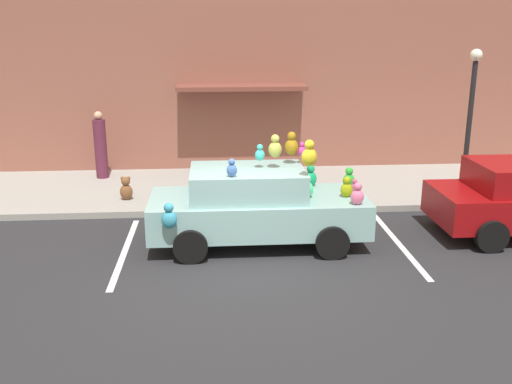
% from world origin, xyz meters
% --- Properties ---
extents(ground_plane, '(60.00, 60.00, 0.00)m').
position_xyz_m(ground_plane, '(0.00, 0.00, 0.00)').
color(ground_plane, '#262628').
extents(sidewalk, '(24.00, 4.00, 0.15)m').
position_xyz_m(sidewalk, '(0.00, 5.00, 0.07)').
color(sidewalk, gray).
rests_on(sidewalk, ground).
extents(storefront_building, '(24.00, 1.25, 6.40)m').
position_xyz_m(storefront_building, '(0.00, 7.14, 3.19)').
color(storefront_building, brown).
rests_on(storefront_building, ground).
extents(parking_stripe_front, '(0.12, 3.60, 0.01)m').
position_xyz_m(parking_stripe_front, '(3.19, 1.00, 0.00)').
color(parking_stripe_front, silver).
rests_on(parking_stripe_front, ground).
extents(parking_stripe_rear, '(0.12, 3.60, 0.01)m').
position_xyz_m(parking_stripe_rear, '(-2.25, 1.00, 0.00)').
color(parking_stripe_rear, silver).
rests_on(parking_stripe_rear, ground).
extents(plush_covered_car, '(4.25, 2.08, 2.23)m').
position_xyz_m(plush_covered_car, '(0.34, 1.22, 0.81)').
color(plush_covered_car, '#86B3AF').
rests_on(plush_covered_car, ground).
extents(teddy_bear_on_sidewalk, '(0.30, 0.25, 0.58)m').
position_xyz_m(teddy_bear_on_sidewalk, '(-2.62, 3.97, 0.42)').
color(teddy_bear_on_sidewalk, brown).
rests_on(teddy_bear_on_sidewalk, sidewalk).
extents(street_lamp_post, '(0.28, 0.28, 3.55)m').
position_xyz_m(street_lamp_post, '(5.54, 3.50, 2.35)').
color(street_lamp_post, black).
rests_on(street_lamp_post, sidewalk).
extents(pedestrian_near_shopfront, '(0.33, 0.33, 1.84)m').
position_xyz_m(pedestrian_near_shopfront, '(-3.57, 6.14, 1.01)').
color(pedestrian_near_shopfront, '#582235').
rests_on(pedestrian_near_shopfront, sidewalk).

